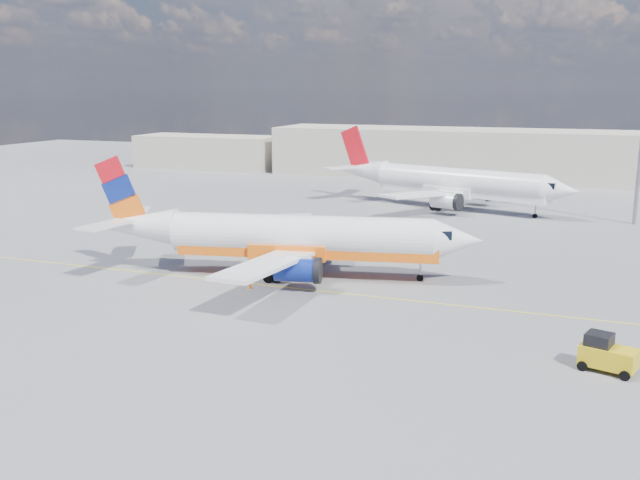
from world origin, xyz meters
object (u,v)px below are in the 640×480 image
(second_jet, at_px, (452,183))
(gse_tug, at_px, (607,354))
(main_jet, at_px, (289,237))
(traffic_cone, at_px, (250,286))

(second_jet, height_order, gse_tug, second_jet)
(main_jet, height_order, gse_tug, main_jet)
(main_jet, relative_size, second_jet, 0.98)
(main_jet, distance_m, second_jet, 37.20)
(gse_tug, bearing_deg, traffic_cone, -179.95)
(main_jet, height_order, traffic_cone, main_jet)
(second_jet, bearing_deg, main_jet, -83.68)
(traffic_cone, bearing_deg, gse_tug, -16.81)
(second_jet, xyz_separation_m, gse_tug, (17.20, -48.80, -2.33))
(gse_tug, xyz_separation_m, traffic_cone, (-25.00, 7.55, -0.71))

